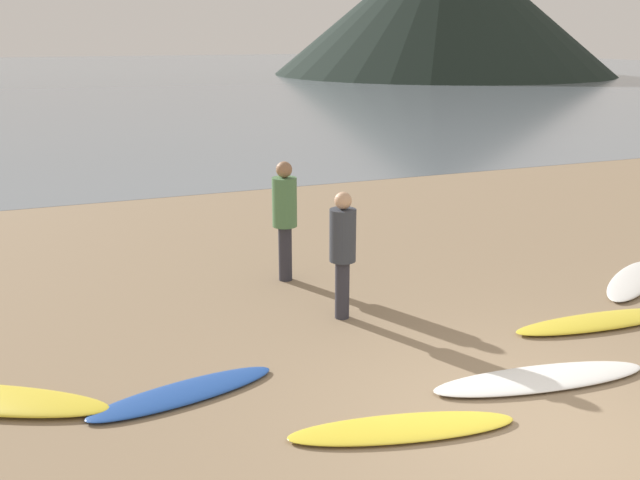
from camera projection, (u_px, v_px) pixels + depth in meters
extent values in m
cube|color=#8C7559|center=(244.00, 205.00, 15.42)|extent=(120.00, 120.00, 0.20)
cube|color=slate|center=(80.00, 75.00, 60.78)|extent=(140.00, 100.00, 0.01)
cone|color=black|center=(444.00, 3.00, 60.64)|extent=(29.13, 29.13, 11.78)
ellipsoid|color=#1E479E|center=(183.00, 393.00, 7.12)|extent=(2.02, 0.88, 0.06)
ellipsoid|color=yellow|center=(403.00, 428.00, 6.49)|extent=(2.19, 0.94, 0.06)
ellipsoid|color=white|center=(540.00, 378.00, 7.41)|extent=(2.45, 0.86, 0.07)
ellipsoid|color=yellow|center=(599.00, 321.00, 8.86)|extent=(2.41, 0.66, 0.08)
ellipsoid|color=white|center=(633.00, 280.00, 10.34)|extent=(2.04, 1.60, 0.07)
cylinder|color=#2D2D38|center=(342.00, 289.00, 8.98)|extent=(0.18, 0.18, 0.76)
cylinder|color=#333842|center=(343.00, 235.00, 8.78)|extent=(0.33, 0.33, 0.66)
sphere|color=tan|center=(343.00, 201.00, 8.66)|extent=(0.22, 0.22, 0.22)
cylinder|color=#2D2D38|center=(285.00, 253.00, 10.36)|extent=(0.20, 0.20, 0.82)
cylinder|color=#4C7A4C|center=(285.00, 202.00, 10.14)|extent=(0.36, 0.36, 0.71)
sphere|color=#936B4C|center=(284.00, 170.00, 10.01)|extent=(0.23, 0.23, 0.23)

